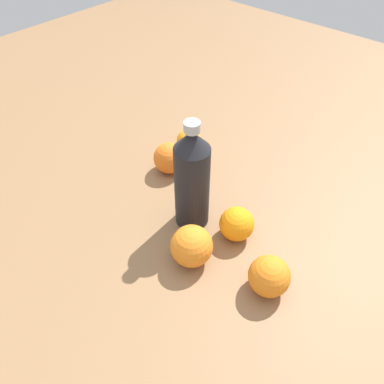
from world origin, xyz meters
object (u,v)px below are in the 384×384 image
Objects in this scene: water_bottle at (192,179)px; orange_4 at (189,141)px; orange_1 at (237,224)px; orange_2 at (192,246)px; orange_0 at (268,277)px; orange_3 at (169,158)px.

orange_4 is at bearing 84.93° from water_bottle.
orange_2 reaches higher than orange_1.
orange_0 is 1.19× the size of orange_4.
orange_1 is at bearing 166.62° from orange_3.
water_bottle is 0.25m from orange_4.
orange_0 reaches higher than orange_1.
orange_0 is at bearing -58.70° from water_bottle.
orange_0 is 1.00× the size of orange_3.
orange_0 is 0.15m from orange_2.
water_bottle is at bearing 133.39° from orange_4.
water_bottle is 0.23m from orange_0.
orange_0 is at bearing -164.57° from orange_2.
orange_0 is 0.13m from orange_1.
orange_2 reaches higher than orange_0.
orange_2 reaches higher than orange_3.
orange_1 is at bearing -105.18° from orange_2.
orange_0 reaches higher than orange_4.
water_bottle is 3.28× the size of orange_3.
orange_2 is 1.08× the size of orange_3.
orange_3 is at bearing -36.98° from orange_2.
orange_1 is 0.11m from orange_2.
water_bottle is 0.13m from orange_2.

